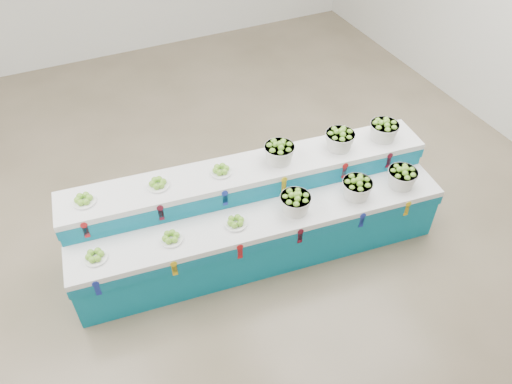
# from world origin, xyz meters

# --- Properties ---
(ground) EXTENTS (10.00, 10.00, 0.00)m
(ground) POSITION_xyz_m (0.00, 0.00, 0.00)
(ground) COLOR brown
(ground) RESTS_ON ground
(display_stand) EXTENTS (4.28, 1.51, 1.02)m
(display_stand) POSITION_xyz_m (0.62, -0.50, 0.51)
(display_stand) COLOR #0B7999
(display_stand) RESTS_ON ground
(plate_lower_left) EXTENTS (0.27, 0.27, 0.09)m
(plate_lower_left) POSITION_xyz_m (-1.16, -0.58, 0.77)
(plate_lower_left) COLOR white
(plate_lower_left) RESTS_ON display_stand
(plate_lower_mid) EXTENTS (0.27, 0.27, 0.09)m
(plate_lower_mid) POSITION_xyz_m (-0.40, -0.66, 0.77)
(plate_lower_mid) COLOR white
(plate_lower_mid) RESTS_ON display_stand
(plate_lower_right) EXTENTS (0.27, 0.27, 0.09)m
(plate_lower_right) POSITION_xyz_m (0.28, -0.73, 0.77)
(plate_lower_right) COLOR white
(plate_lower_right) RESTS_ON display_stand
(basket_lower_left) EXTENTS (0.37, 0.37, 0.24)m
(basket_lower_left) POSITION_xyz_m (0.95, -0.80, 0.84)
(basket_lower_left) COLOR silver
(basket_lower_left) RESTS_ON display_stand
(basket_lower_mid) EXTENTS (0.37, 0.37, 0.24)m
(basket_lower_mid) POSITION_xyz_m (1.69, -0.88, 0.84)
(basket_lower_mid) COLOR silver
(basket_lower_mid) RESTS_ON display_stand
(basket_lower_right) EXTENTS (0.37, 0.37, 0.24)m
(basket_lower_right) POSITION_xyz_m (2.25, -0.94, 0.84)
(basket_lower_right) COLOR silver
(basket_lower_right) RESTS_ON display_stand
(plate_upper_left) EXTENTS (0.27, 0.27, 0.09)m
(plate_upper_left) POSITION_xyz_m (-1.11, -0.06, 1.07)
(plate_upper_left) COLOR white
(plate_upper_left) RESTS_ON display_stand
(plate_upper_mid) EXTENTS (0.27, 0.27, 0.09)m
(plate_upper_mid) POSITION_xyz_m (-0.35, -0.14, 1.07)
(plate_upper_mid) COLOR white
(plate_upper_mid) RESTS_ON display_stand
(plate_upper_right) EXTENTS (0.27, 0.27, 0.09)m
(plate_upper_right) POSITION_xyz_m (0.34, -0.21, 1.07)
(plate_upper_right) COLOR white
(plate_upper_right) RESTS_ON display_stand
(basket_upper_left) EXTENTS (0.37, 0.37, 0.24)m
(basket_upper_left) POSITION_xyz_m (1.01, -0.28, 1.14)
(basket_upper_left) COLOR silver
(basket_upper_left) RESTS_ON display_stand
(basket_upper_mid) EXTENTS (0.37, 0.37, 0.24)m
(basket_upper_mid) POSITION_xyz_m (1.74, -0.36, 1.14)
(basket_upper_mid) COLOR silver
(basket_upper_mid) RESTS_ON display_stand
(basket_upper_right) EXTENTS (0.37, 0.37, 0.24)m
(basket_upper_right) POSITION_xyz_m (2.31, -0.42, 1.14)
(basket_upper_right) COLOR silver
(basket_upper_right) RESTS_ON display_stand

